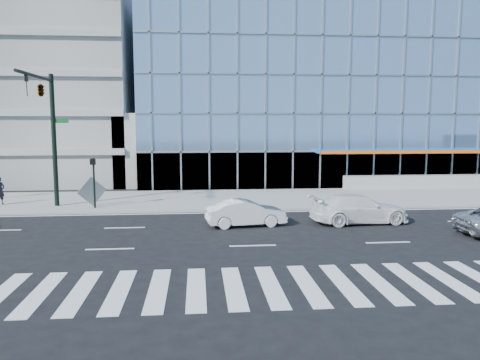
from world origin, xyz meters
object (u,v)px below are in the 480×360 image
object	(u,v)px
ped_signal_post	(94,175)
tilted_panel	(92,191)
white_suv	(359,209)
pedestrian	(0,191)
traffic_signal	(45,107)
white_sedan	(246,213)

from	to	relation	value
ped_signal_post	tilted_panel	world-z (taller)	ped_signal_post
white_suv	pedestrian	bearing A→B (deg)	68.34
ped_signal_post	pedestrian	distance (m)	6.42
ped_signal_post	tilted_panel	distance (m)	1.33
tilted_panel	ped_signal_post	bearing A→B (deg)	-98.59
traffic_signal	white_sedan	xyz separation A→B (m)	(11.11, -4.63, -5.50)
white_sedan	pedestrian	size ratio (longest dim) A/B	2.29
ped_signal_post	traffic_signal	bearing A→B (deg)	-171.48
white_sedan	tilted_panel	distance (m)	10.59
traffic_signal	white_sedan	size ratio (longest dim) A/B	1.97
traffic_signal	pedestrian	world-z (taller)	traffic_signal
ped_signal_post	white_suv	world-z (taller)	ped_signal_post
white_suv	pedestrian	xyz separation A→B (m)	(-20.70, 6.53, 0.29)
white_suv	tilted_panel	bearing A→B (deg)	65.36
traffic_signal	tilted_panel	distance (m)	5.66
white_sedan	tilted_panel	bearing A→B (deg)	49.83
ped_signal_post	white_sedan	world-z (taller)	ped_signal_post
traffic_signal	white_sedan	world-z (taller)	traffic_signal
ped_signal_post	tilted_panel	size ratio (longest dim) A/B	2.31
white_sedan	pedestrian	distance (m)	16.16
ped_signal_post	white_sedan	distance (m)	10.07
traffic_signal	ped_signal_post	xyz separation A→B (m)	(2.50, 0.37, -4.02)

